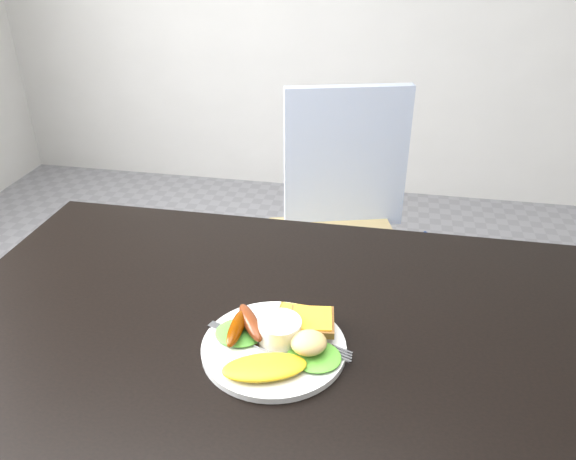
{
  "coord_description": "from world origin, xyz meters",
  "views": [
    {
      "loc": [
        0.14,
        -0.7,
        1.35
      ],
      "look_at": [
        -0.0,
        0.09,
        0.9
      ],
      "focal_mm": 35.0,
      "sensor_mm": 36.0,
      "label": 1
    }
  ],
  "objects_px": {
    "plate": "(274,347)",
    "dining_chair": "(337,251)",
    "dining_table": "(281,346)",
    "person": "(441,202)"
  },
  "relations": [
    {
      "from": "dining_chair",
      "to": "plate",
      "type": "bearing_deg",
      "value": -107.61
    },
    {
      "from": "plate",
      "to": "person",
      "type": "bearing_deg",
      "value": 60.6
    },
    {
      "from": "dining_table",
      "to": "dining_chair",
      "type": "relative_size",
      "value": 3.07
    },
    {
      "from": "plate",
      "to": "dining_table",
      "type": "bearing_deg",
      "value": 83.77
    },
    {
      "from": "dining_table",
      "to": "plate",
      "type": "distance_m",
      "value": 0.04
    },
    {
      "from": "dining_table",
      "to": "plate",
      "type": "relative_size",
      "value": 5.26
    },
    {
      "from": "dining_chair",
      "to": "plate",
      "type": "relative_size",
      "value": 1.71
    },
    {
      "from": "dining_chair",
      "to": "person",
      "type": "distance_m",
      "value": 0.54
    },
    {
      "from": "dining_table",
      "to": "plate",
      "type": "xyz_separation_m",
      "value": [
        -0.0,
        -0.03,
        0.03
      ]
    },
    {
      "from": "plate",
      "to": "dining_chair",
      "type": "bearing_deg",
      "value": 88.46
    }
  ]
}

